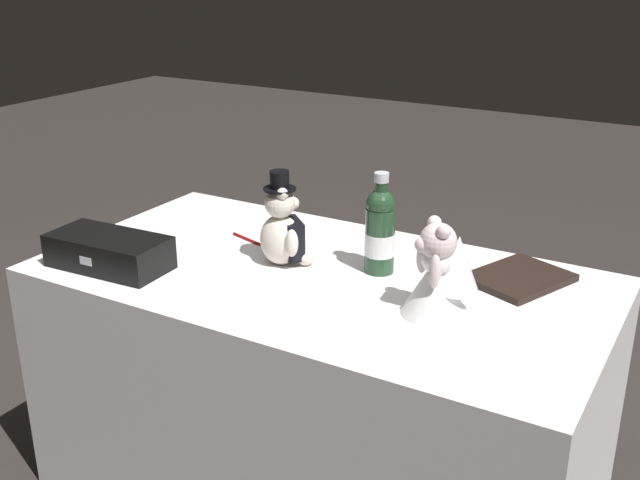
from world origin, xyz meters
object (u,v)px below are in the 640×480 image
object	(u,v)px
gift_case_black	(109,252)
guestbook	(519,278)
teddy_bear_groom	(284,230)
signing_pen	(246,239)
teddy_bear_bride	(441,273)
champagne_bottle	(380,230)

from	to	relation	value
gift_case_black	guestbook	xyz separation A→B (m)	(1.03, 0.49, -0.04)
teddy_bear_groom	signing_pen	bearing A→B (deg)	154.83
teddy_bear_bride	guestbook	bearing A→B (deg)	68.38
teddy_bear_bride	guestbook	xyz separation A→B (m)	(0.11, 0.29, -0.10)
teddy_bear_groom	champagne_bottle	world-z (taller)	champagne_bottle
signing_pen	teddy_bear_bride	bearing A→B (deg)	-13.76
signing_pen	guestbook	world-z (taller)	guestbook
teddy_bear_groom	teddy_bear_bride	distance (m)	0.51
teddy_bear_groom	champagne_bottle	bearing A→B (deg)	17.56
teddy_bear_groom	teddy_bear_bride	world-z (taller)	teddy_bear_groom
champagne_bottle	signing_pen	world-z (taller)	champagne_bottle
teddy_bear_groom	guestbook	size ratio (longest dim) A/B	1.06
gift_case_black	guestbook	size ratio (longest dim) A/B	1.36
gift_case_black	champagne_bottle	bearing A→B (deg)	27.85
teddy_bear_groom	gift_case_black	distance (m)	0.50
teddy_bear_bride	champagne_bottle	bearing A→B (deg)	146.72
champagne_bottle	guestbook	xyz separation A→B (m)	(0.36, 0.13, -0.11)
gift_case_black	teddy_bear_bride	bearing A→B (deg)	12.01
teddy_bear_groom	signing_pen	size ratio (longest dim) A/B	2.05
champagne_bottle	signing_pen	distance (m)	0.48
signing_pen	gift_case_black	world-z (taller)	gift_case_black
gift_case_black	teddy_bear_groom	bearing A→B (deg)	33.54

